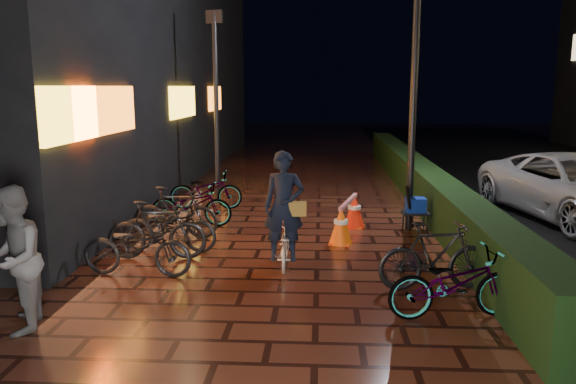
# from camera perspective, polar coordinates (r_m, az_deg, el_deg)

# --- Properties ---
(ground) EXTENTS (80.00, 80.00, 0.00)m
(ground) POSITION_cam_1_polar(r_m,az_deg,el_deg) (8.03, -1.19, -11.56)
(ground) COLOR #381911
(ground) RESTS_ON ground
(hedge) EXTENTS (0.70, 20.00, 1.00)m
(hedge) POSITION_cam_1_polar(r_m,az_deg,el_deg) (15.85, 13.13, 1.16)
(hedge) COLOR black
(hedge) RESTS_ON ground
(bystander_person) EXTENTS (0.95, 1.08, 1.86)m
(bystander_person) POSITION_cam_1_polar(r_m,az_deg,el_deg) (7.77, -26.15, -6.22)
(bystander_person) COLOR #5E5E60
(bystander_person) RESTS_ON ground
(storefront_block) EXTENTS (12.09, 22.00, 9.00)m
(storefront_block) POSITION_cam_1_polar(r_m,az_deg,el_deg) (21.49, -25.42, 13.55)
(storefront_block) COLOR black
(storefront_block) RESTS_ON ground
(lamp_post_hedge) EXTENTS (0.54, 0.20, 5.68)m
(lamp_post_hedge) POSITION_cam_1_polar(r_m,az_deg,el_deg) (12.18, 12.69, 10.80)
(lamp_post_hedge) COLOR black
(lamp_post_hedge) RESTS_ON ground
(lamp_post_sf) EXTENTS (0.48, 0.22, 5.03)m
(lamp_post_sf) POSITION_cam_1_polar(r_m,az_deg,el_deg) (15.57, -7.32, 9.57)
(lamp_post_sf) COLOR black
(lamp_post_sf) RESTS_ON ground
(cyclist) EXTENTS (0.73, 1.41, 1.99)m
(cyclist) POSITION_cam_1_polar(r_m,az_deg,el_deg) (9.53, -0.40, -3.30)
(cyclist) COLOR silver
(cyclist) RESTS_ON ground
(traffic_barrier) EXTENTS (0.83, 1.84, 0.75)m
(traffic_barrier) POSITION_cam_1_polar(r_m,az_deg,el_deg) (11.70, 6.12, -2.59)
(traffic_barrier) COLOR #FC5E0D
(traffic_barrier) RESTS_ON ground
(cart_assembly) EXTENTS (0.57, 0.58, 1.04)m
(cart_assembly) POSITION_cam_1_polar(r_m,az_deg,el_deg) (12.17, 12.78, -1.49)
(cart_assembly) COLOR black
(cart_assembly) RESTS_ON ground
(parked_bikes_storefront) EXTENTS (2.00, 5.87, 1.06)m
(parked_bikes_storefront) POSITION_cam_1_polar(r_m,az_deg,el_deg) (11.49, -11.29, -2.36)
(parked_bikes_storefront) COLOR black
(parked_bikes_storefront) RESTS_ON ground
(parked_bikes_hedge) EXTENTS (1.90, 1.89, 1.06)m
(parked_bikes_hedge) POSITION_cam_1_polar(r_m,az_deg,el_deg) (8.27, 15.71, -7.62)
(parked_bikes_hedge) COLOR black
(parked_bikes_hedge) RESTS_ON ground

